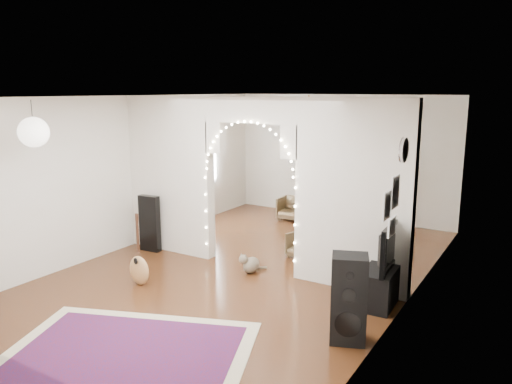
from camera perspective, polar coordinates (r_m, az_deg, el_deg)
The scene contains 25 objects.
floor at distance 8.14m, azimuth -0.43°, elevation -8.48°, with size 7.50×7.50×0.00m, color black.
ceiling at distance 7.65m, azimuth -0.46°, elevation 10.88°, with size 5.00×7.50×0.02m, color white.
wall_back at distance 11.11m, azimuth 9.78°, elevation 3.96°, with size 5.00×0.02×2.70m, color silver.
wall_front at distance 5.08m, azimuth -23.34°, elevation -5.92°, with size 5.00×0.02×2.70m, color silver.
wall_left at distance 9.32m, azimuth -13.65°, elevation 2.35°, with size 0.02×7.50×2.70m, color silver.
wall_right at distance 6.84m, azimuth 17.69°, elevation -1.17°, with size 0.02×7.50×2.70m, color silver.
divider_wall at distance 7.77m, azimuth -0.44°, elevation 1.44°, with size 5.00×0.20×2.70m.
fairy_lights at distance 7.64m, azimuth -0.96°, elevation 2.21°, with size 1.64×0.04×1.60m, color #FFEABF, non-canonical shape.
window at distance 10.62m, azimuth -6.73°, elevation 4.52°, with size 0.04×1.20×1.40m, color white.
wall_clock at distance 6.15m, azimuth 16.60°, elevation 4.61°, with size 0.31×0.31×0.03m, color white.
picture_frames at distance 5.87m, azimuth 15.26°, elevation -1.59°, with size 0.02×0.50×0.70m, color white, non-canonical shape.
paper_lantern at distance 7.22m, azimuth -24.07°, elevation 6.26°, with size 0.40×0.40×0.40m, color white.
ceiling_fan at distance 9.42m, azimuth 6.02°, elevation 9.13°, with size 1.10×1.10×0.30m, color #A87738, non-canonical shape.
area_rug at distance 5.81m, azimuth -14.67°, elevation -17.51°, with size 2.63×1.96×0.02m, color maroon.
guitar_case at distance 8.95m, azimuth -12.05°, elevation -3.54°, with size 0.38×0.13×0.99m, color black.
acoustic_guitar at distance 7.48m, azimuth -13.26°, elevation -7.45°, with size 0.38×0.25×0.91m.
tabby_cat at distance 7.82m, azimuth -0.67°, elevation -8.26°, with size 0.34×0.50×0.34m.
floor_speaker at distance 5.79m, azimuth 10.55°, elevation -11.93°, with size 0.49×0.46×1.02m.
media_console at distance 7.00m, azimuth 14.22°, elevation -10.11°, with size 0.40×1.00×0.50m, color black.
tv at distance 6.82m, azimuth 14.45°, elevation -5.73°, with size 1.07×0.14×0.62m, color black.
bookcase at distance 10.86m, azimuth 10.98°, elevation 0.22°, with size 1.35×0.34×1.39m, color #C4AC8E.
dining_table at distance 10.90m, azimuth 9.18°, elevation 0.27°, with size 1.29×0.94×0.76m.
flower_vase at distance 10.87m, azimuth 9.20°, elevation 1.14°, with size 0.18×0.18×0.19m, color silver.
dining_chair_left at distance 10.93m, azimuth 4.13°, elevation -1.88°, with size 0.54×0.55×0.50m, color brown.
dining_chair_right at distance 8.50m, azimuth 5.51°, elevation -6.11°, with size 0.47×0.48×0.44m, color brown.
Camera 1 is at (4.01, -6.51, 2.80)m, focal length 35.00 mm.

